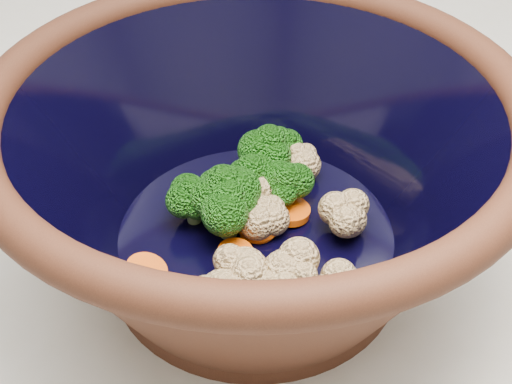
# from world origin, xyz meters

# --- Properties ---
(mixing_bowl) EXTENTS (0.45, 0.45, 0.16)m
(mixing_bowl) POSITION_xyz_m (-0.12, -0.08, 0.99)
(mixing_bowl) COLOR black
(mixing_bowl) RESTS_ON counter
(vegetable_pile) EXTENTS (0.18, 0.18, 0.06)m
(vegetable_pile) POSITION_xyz_m (-0.12, -0.08, 0.96)
(vegetable_pile) COLOR #608442
(vegetable_pile) RESTS_ON mixing_bowl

